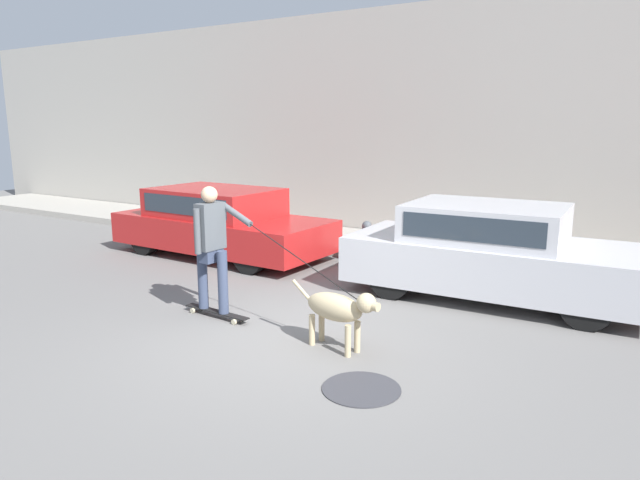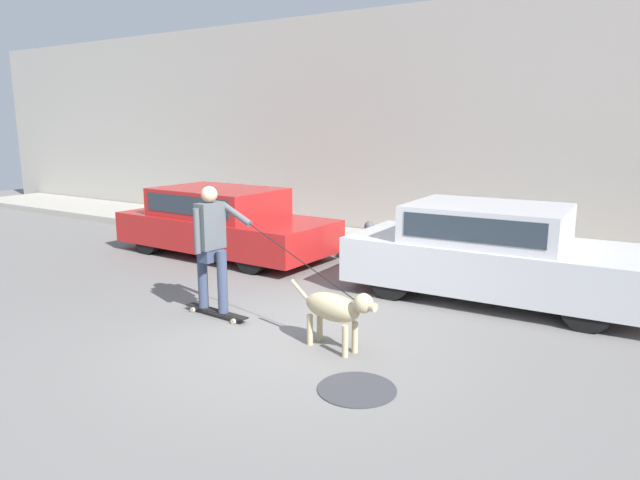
% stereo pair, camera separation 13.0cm
% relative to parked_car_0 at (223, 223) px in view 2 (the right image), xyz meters
% --- Properties ---
extents(ground_plane, '(36.00, 36.00, 0.00)m').
position_rel_parked_car_0_xyz_m(ground_plane, '(3.66, -2.92, -0.63)').
color(ground_plane, slate).
extents(back_wall, '(32.00, 0.30, 4.89)m').
position_rel_parked_car_0_xyz_m(back_wall, '(3.66, 3.31, 1.81)').
color(back_wall, '#ADA89E').
rests_on(back_wall, ground_plane).
extents(sidewalk_curb, '(30.00, 2.13, 0.16)m').
position_rel_parked_car_0_xyz_m(sidewalk_curb, '(3.66, 2.08, -0.55)').
color(sidewalk_curb, '#A39E93').
rests_on(sidewalk_curb, ground_plane).
extents(parked_car_0, '(4.34, 1.91, 1.29)m').
position_rel_parked_car_0_xyz_m(parked_car_0, '(0.00, 0.00, 0.00)').
color(parked_car_0, black).
rests_on(parked_car_0, ground_plane).
extents(parked_car_1, '(4.26, 1.94, 1.37)m').
position_rel_parked_car_0_xyz_m(parked_car_1, '(5.20, -0.00, 0.03)').
color(parked_car_1, black).
rests_on(parked_car_1, ground_plane).
extents(dog, '(1.24, 0.42, 0.74)m').
position_rel_parked_car_0_xyz_m(dog, '(4.28, -2.90, -0.15)').
color(dog, tan).
rests_on(dog, ground_plane).
extents(skateboarder, '(2.82, 0.54, 1.73)m').
position_rel_parked_car_0_xyz_m(skateboarder, '(2.34, -2.79, 0.36)').
color(skateboarder, beige).
rests_on(skateboarder, ground_plane).
extents(manhole_cover, '(0.76, 0.76, 0.01)m').
position_rel_parked_car_0_xyz_m(manhole_cover, '(4.97, -3.63, -0.63)').
color(manhole_cover, '#38383D').
rests_on(manhole_cover, ground_plane).
extents(fire_hydrant, '(0.18, 0.18, 0.81)m').
position_rel_parked_car_0_xyz_m(fire_hydrant, '(2.76, 0.76, -0.21)').
color(fire_hydrant, '#4C5156').
rests_on(fire_hydrant, ground_plane).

